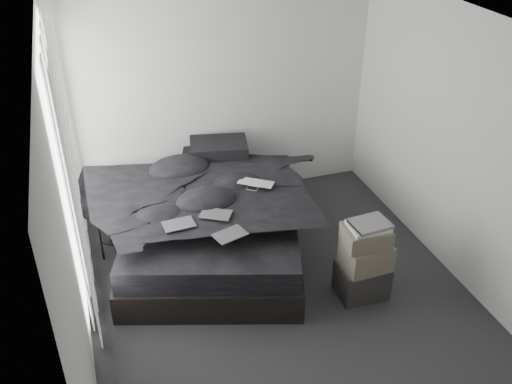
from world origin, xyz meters
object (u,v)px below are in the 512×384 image
object	(u,v)px
bed	(215,237)
side_stand	(115,226)
laptop	(254,179)
box_lower	(362,280)

from	to	relation	value
bed	side_stand	distance (m)	1.06
laptop	side_stand	bearing A→B (deg)	-158.84
bed	laptop	bearing A→B (deg)	7.50
side_stand	laptop	bearing A→B (deg)	-14.52
bed	box_lower	size ratio (longest dim) A/B	5.03
bed	box_lower	world-z (taller)	box_lower
laptop	side_stand	xyz separation A→B (m)	(-1.43, 0.37, -0.51)
side_stand	box_lower	size ratio (longest dim) A/B	1.44
laptop	box_lower	bearing A→B (deg)	-19.32
side_stand	box_lower	world-z (taller)	side_stand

